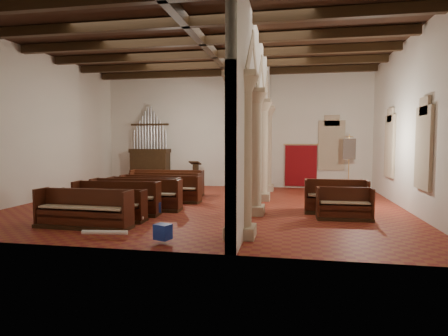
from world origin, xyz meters
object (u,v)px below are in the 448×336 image
processional_banner (349,175)px  nave_pew_0 (84,215)px  aisle_pew_0 (344,209)px  pipe_organ (150,160)px  lectern (196,176)px

processional_banner → nave_pew_0: (-8.30, -8.85, -0.49)m
nave_pew_0 → aisle_pew_0: nave_pew_0 is taller
nave_pew_0 → processional_banner: bearing=49.1°
pipe_organ → processional_banner: size_ratio=1.61×
aisle_pew_0 → processional_banner: bearing=79.4°
nave_pew_0 → pipe_organ: bearing=103.1°
pipe_organ → aisle_pew_0: 11.76m
processional_banner → aisle_pew_0: (-1.02, -6.42, -0.51)m
lectern → processional_banner: size_ratio=0.50×
lectern → aisle_pew_0: (6.61, -7.30, -0.23)m
aisle_pew_0 → nave_pew_0: bearing=-163.0°
pipe_organ → processional_banner: (10.17, -0.90, -0.53)m
lectern → processional_banner: (7.64, -0.89, 0.27)m
pipe_organ → nave_pew_0: 9.98m
pipe_organ → nave_pew_0: pipe_organ is taller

